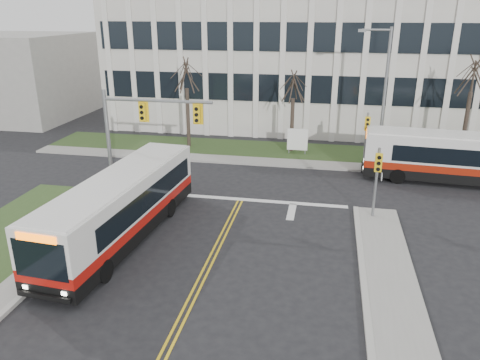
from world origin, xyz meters
name	(u,v)px	position (x,y,z in m)	size (l,w,h in m)	color
ground	(204,274)	(0.00, 0.00, 0.00)	(120.00, 120.00, 0.00)	black
sidewalk_cross	(331,166)	(5.00, 15.20, 0.07)	(44.00, 1.60, 0.14)	#9E9B93
building_lawn	(331,154)	(5.00, 18.00, 0.06)	(44.00, 5.00, 0.12)	#30491F
office_building	(336,57)	(5.00, 30.00, 6.00)	(40.00, 16.00, 12.00)	silver
building_annex	(17,76)	(-26.00, 26.00, 4.00)	(12.00, 12.00, 8.00)	#9E9B93
mast_arm_signal	(136,127)	(-5.62, 7.16, 4.26)	(6.11, 0.38, 6.20)	slate
signal_pole_near	(377,173)	(7.20, 6.90, 2.50)	(0.34, 0.39, 3.80)	slate
signal_pole_far	(366,132)	(7.20, 15.40, 2.50)	(0.34, 0.39, 3.80)	slate
streetlight	(382,90)	(8.03, 16.20, 5.19)	(2.15, 0.25, 9.20)	slate
directory_sign	(297,140)	(2.50, 17.50, 1.17)	(1.50, 0.12, 2.00)	slate
tree_left	(186,76)	(-6.00, 18.00, 5.51)	(1.80, 1.80, 7.70)	#42352B
tree_mid	(293,88)	(2.00, 18.20, 4.88)	(1.80, 1.80, 6.82)	#42352B
tree_right	(473,78)	(14.00, 18.00, 5.91)	(1.80, 1.80, 8.25)	#42352B
bus_main	(121,208)	(-4.58, 2.47, 1.53)	(2.48, 11.46, 3.06)	silver
bus_cross	(460,160)	(12.76, 13.47, 1.51)	(2.46, 11.34, 3.02)	silver
newspaper_box_blue	(36,262)	(-6.80, -1.12, 0.47)	(0.50, 0.45, 0.95)	#154093
newspaper_box_red	(62,235)	(-7.06, 1.28, 0.47)	(0.50, 0.45, 0.95)	maroon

